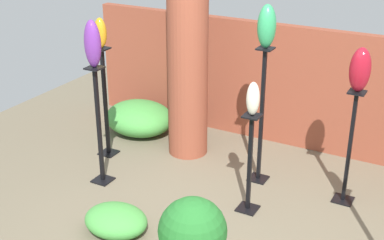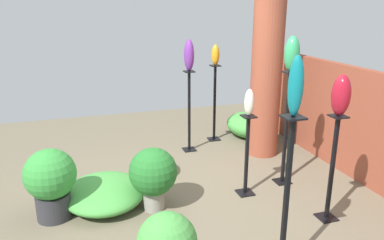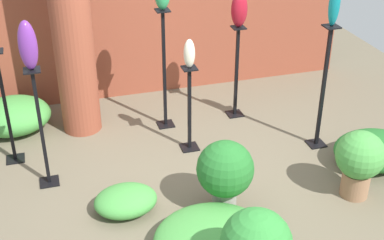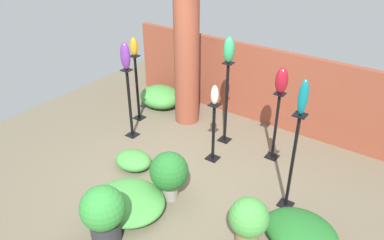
{
  "view_description": "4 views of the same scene",
  "coord_description": "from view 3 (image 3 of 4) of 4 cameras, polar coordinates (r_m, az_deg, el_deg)",
  "views": [
    {
      "loc": [
        1.78,
        -3.5,
        2.95
      ],
      "look_at": [
        -0.2,
        0.12,
        1.15
      ],
      "focal_mm": 50.0,
      "sensor_mm": 36.0,
      "label": 1
    },
    {
      "loc": [
        3.93,
        -1.17,
        2.28
      ],
      "look_at": [
        -0.14,
        0.12,
        0.96
      ],
      "focal_mm": 35.0,
      "sensor_mm": 36.0,
      "label": 2
    },
    {
      "loc": [
        -1.39,
        -4.34,
        3.33
      ],
      "look_at": [
        -0.08,
        0.08,
        0.76
      ],
      "focal_mm": 50.0,
      "sensor_mm": 36.0,
      "label": 3
    },
    {
      "loc": [
        2.8,
        -3.66,
        3.67
      ],
      "look_at": [
        0.18,
        0.03,
        1.11
      ],
      "focal_mm": 35.0,
      "sensor_mm": 36.0,
      "label": 4
    }
  ],
  "objects": [
    {
      "name": "pedestal_ivory",
      "position": [
        6.03,
        -0.27,
        0.76
      ],
      "size": [
        0.2,
        0.2,
        1.02
      ],
      "color": "black",
      "rests_on": "ground"
    },
    {
      "name": "foliage_bed_east",
      "position": [
        5.28,
        -7.08,
        -8.53
      ],
      "size": [
        0.62,
        0.5,
        0.25
      ],
      "primitive_type": "ellipsoid",
      "color": "#479942",
      "rests_on": "ground"
    },
    {
      "name": "potted_plant_front_right",
      "position": [
        5.1,
        3.55,
        -5.46
      ],
      "size": [
        0.55,
        0.55,
        0.74
      ],
      "color": "gray",
      "rests_on": "ground"
    },
    {
      "name": "art_vase_teal",
      "position": [
        5.82,
        14.96,
        11.87
      ],
      "size": [
        0.12,
        0.12,
        0.47
      ],
      "primitive_type": "ellipsoid",
      "color": "#0F727A",
      "rests_on": "pedestal_teal"
    },
    {
      "name": "brick_wall_back",
      "position": [
        7.35,
        -4.59,
        8.43
      ],
      "size": [
        5.6,
        0.12,
        1.49
      ],
      "primitive_type": "cube",
      "color": "brown",
      "rests_on": "ground"
    },
    {
      "name": "pedestal_ruby",
      "position": [
        6.75,
        4.75,
        4.68
      ],
      "size": [
        0.2,
        0.2,
        1.19
      ],
      "color": "black",
      "rests_on": "ground"
    },
    {
      "name": "potted_plant_mid_right",
      "position": [
        5.53,
        17.43,
        -4.04
      ],
      "size": [
        0.49,
        0.49,
        0.73
      ],
      "color": "#936B4C",
      "rests_on": "ground"
    },
    {
      "name": "art_vase_ivory",
      "position": [
        5.72,
        -0.29,
        7.11
      ],
      "size": [
        0.12,
        0.11,
        0.32
      ],
      "primitive_type": "ellipsoid",
      "color": "beige",
      "rests_on": "pedestal_ivory"
    },
    {
      "name": "art_vase_ruby",
      "position": [
        6.45,
        5.06,
        11.66
      ],
      "size": [
        0.2,
        0.19,
        0.43
      ],
      "primitive_type": "ellipsoid",
      "color": "maroon",
      "rests_on": "pedestal_ruby"
    },
    {
      "name": "pedestal_violet",
      "position": [
        5.57,
        -15.72,
        -1.42
      ],
      "size": [
        0.2,
        0.2,
        1.3
      ],
      "color": "black",
      "rests_on": "ground"
    },
    {
      "name": "ground_plane",
      "position": [
        5.65,
        1.01,
        -7.0
      ],
      "size": [
        8.0,
        8.0,
        0.0
      ],
      "primitive_type": "plane",
      "color": "#6B604C"
    },
    {
      "name": "foliage_bed_rear",
      "position": [
        6.85,
        -18.54,
        0.43
      ],
      "size": [
        0.9,
        0.77,
        0.43
      ],
      "primitive_type": "ellipsoid",
      "color": "#479942",
      "rests_on": "ground"
    },
    {
      "name": "foliage_bed_center",
      "position": [
        6.24,
        18.86,
        -3.05
      ],
      "size": [
        0.92,
        0.75,
        0.34
      ],
      "primitive_type": "ellipsoid",
      "color": "#236B28",
      "rests_on": "ground"
    },
    {
      "name": "pedestal_amber",
      "position": [
        6.08,
        -19.15,
        0.77
      ],
      "size": [
        0.2,
        0.2,
        1.31
      ],
      "color": "black",
      "rests_on": "ground"
    },
    {
      "name": "foliage_bed_west",
      "position": [
        4.8,
        2.23,
        -12.53
      ],
      "size": [
        1.05,
        0.96,
        0.28
      ],
      "primitive_type": "ellipsoid",
      "color": "#479942",
      "rests_on": "ground"
    },
    {
      "name": "pedestal_teal",
      "position": [
        6.18,
        13.77,
        2.83
      ],
      "size": [
        0.2,
        0.2,
        1.46
      ],
      "color": "black",
      "rests_on": "ground"
    },
    {
      "name": "brick_pillar",
      "position": [
        6.27,
        -12.72,
        9.57
      ],
      "size": [
        0.46,
        0.46,
        2.61
      ],
      "primitive_type": "cylinder",
      "color": "brown",
      "rests_on": "ground"
    },
    {
      "name": "pedestal_jade",
      "position": [
        6.43,
        -2.97,
        4.85
      ],
      "size": [
        0.2,
        0.2,
        1.49
      ],
      "color": "black",
      "rests_on": "ground"
    },
    {
      "name": "art_vase_violet",
      "position": [
        5.18,
        -17.1,
        7.61
      ],
      "size": [
        0.17,
        0.16,
        0.48
      ],
      "primitive_type": "ellipsoid",
      "color": "#6B2D8C",
      "rests_on": "pedestal_violet"
    }
  ]
}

